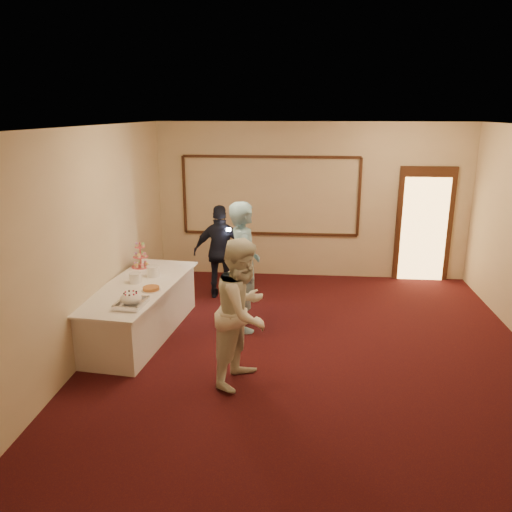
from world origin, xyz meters
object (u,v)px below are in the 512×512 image
at_px(buffet_table, 140,310).
at_px(woman, 243,312).
at_px(plate_stack_b, 153,271).
at_px(plate_stack_a, 135,278).
at_px(tart, 151,289).
at_px(guest, 221,252).
at_px(man, 244,267).
at_px(cupcake_stand, 141,257).
at_px(pavlova_tray, 131,300).

height_order(buffet_table, woman, woman).
bearing_deg(woman, plate_stack_b, 65.19).
distance_m(plate_stack_a, woman, 2.14).
height_order(tart, guest, guest).
bearing_deg(man, buffet_table, 89.86).
distance_m(cupcake_stand, guest, 1.43).
xyz_separation_m(plate_stack_a, tart, (0.33, -0.30, -0.05)).
bearing_deg(plate_stack_a, woman, -35.67).
height_order(cupcake_stand, plate_stack_a, cupcake_stand).
bearing_deg(buffet_table, plate_stack_b, 75.73).
relative_size(pavlova_tray, woman, 0.28).
distance_m(plate_stack_a, man, 1.60).
relative_size(cupcake_stand, man, 0.23).
bearing_deg(woman, plate_stack_a, 74.50).
bearing_deg(tart, guest, 69.95).
bearing_deg(cupcake_stand, plate_stack_b, -53.28).
bearing_deg(plate_stack_b, guest, 56.48).
relative_size(buffet_table, pavlova_tray, 5.22).
bearing_deg(cupcake_stand, pavlova_tray, -76.46).
xyz_separation_m(plate_stack_a, plate_stack_b, (0.18, 0.31, 0.01)).
xyz_separation_m(cupcake_stand, man, (1.73, -0.49, 0.04)).
bearing_deg(pavlova_tray, man, 40.82).
xyz_separation_m(buffet_table, plate_stack_a, (-0.07, 0.09, 0.46)).
bearing_deg(man, plate_stack_a, 86.02).
height_order(buffet_table, pavlova_tray, pavlova_tray).
height_order(pavlova_tray, plate_stack_a, pavlova_tray).
bearing_deg(plate_stack_a, man, 9.86).
bearing_deg(plate_stack_a, guest, 57.27).
distance_m(plate_stack_b, guest, 1.52).
distance_m(man, woman, 1.53).
xyz_separation_m(plate_stack_b, tart, (0.15, -0.62, -0.06)).
height_order(buffet_table, guest, guest).
bearing_deg(buffet_table, pavlova_tray, -78.27).
bearing_deg(pavlova_tray, guest, 72.44).
distance_m(plate_stack_a, tart, 0.45).
height_order(pavlova_tray, tart, pavlova_tray).
xyz_separation_m(pavlova_tray, plate_stack_b, (-0.06, 1.19, 0.01)).
bearing_deg(cupcake_stand, tart, -65.48).
distance_m(plate_stack_b, man, 1.40).
relative_size(pavlova_tray, man, 0.26).
height_order(pavlova_tray, cupcake_stand, cupcake_stand).
relative_size(pavlova_tray, tart, 1.86).
relative_size(cupcake_stand, tart, 1.68).
bearing_deg(buffet_table, woman, -34.75).
bearing_deg(pavlova_tray, plate_stack_b, 92.91).
xyz_separation_m(man, guest, (-0.56, 1.31, -0.15)).
distance_m(tart, man, 1.38).
relative_size(pavlova_tray, guest, 0.30).
xyz_separation_m(cupcake_stand, plate_stack_b, (0.33, -0.45, -0.08)).
height_order(cupcake_stand, man, man).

